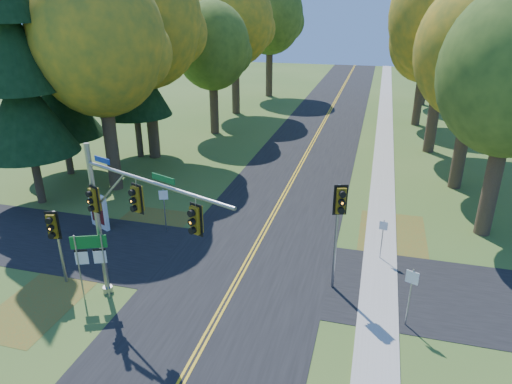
% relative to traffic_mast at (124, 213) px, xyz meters
% --- Properties ---
extents(ground, '(160.00, 160.00, 0.00)m').
position_rel_traffic_mast_xyz_m(ground, '(3.45, 2.21, -4.32)').
color(ground, '#365A1F').
rests_on(ground, ground).
extents(road_main, '(8.00, 160.00, 0.02)m').
position_rel_traffic_mast_xyz_m(road_main, '(3.45, 2.21, -4.31)').
color(road_main, black).
rests_on(road_main, ground).
extents(road_cross, '(60.00, 6.00, 0.02)m').
position_rel_traffic_mast_xyz_m(road_cross, '(3.45, 4.21, -4.31)').
color(road_cross, black).
rests_on(road_cross, ground).
extents(centerline_left, '(0.10, 160.00, 0.01)m').
position_rel_traffic_mast_xyz_m(centerline_left, '(3.35, 2.21, -4.30)').
color(centerline_left, gold).
rests_on(centerline_left, road_main).
extents(centerline_right, '(0.10, 160.00, 0.01)m').
position_rel_traffic_mast_xyz_m(centerline_right, '(3.55, 2.21, -4.30)').
color(centerline_right, gold).
rests_on(centerline_right, road_main).
extents(sidewalk_east, '(1.60, 160.00, 0.06)m').
position_rel_traffic_mast_xyz_m(sidewalk_east, '(9.65, 2.21, -4.29)').
color(sidewalk_east, '#9E998E').
rests_on(sidewalk_east, ground).
extents(leaf_patch_w_near, '(4.00, 6.00, 0.00)m').
position_rel_traffic_mast_xyz_m(leaf_patch_w_near, '(-3.05, 6.21, -4.32)').
color(leaf_patch_w_near, brown).
rests_on(leaf_patch_w_near, ground).
extents(leaf_patch_e, '(3.50, 8.00, 0.00)m').
position_rel_traffic_mast_xyz_m(leaf_patch_e, '(10.25, 8.21, -4.32)').
color(leaf_patch_e, brown).
rests_on(leaf_patch_e, ground).
extents(leaf_patch_w_far, '(3.00, 5.00, 0.00)m').
position_rel_traffic_mast_xyz_m(leaf_patch_w_far, '(-4.05, -0.79, -4.32)').
color(leaf_patch_w_far, brown).
rests_on(leaf_patch_w_far, ground).
extents(tree_w_a, '(8.00, 8.00, 14.15)m').
position_rel_traffic_mast_xyz_m(tree_w_a, '(-7.67, 11.60, 5.16)').
color(tree_w_a, '#38281C').
rests_on(tree_w_a, ground).
extents(tree_w_b, '(8.60, 8.60, 15.38)m').
position_rel_traffic_mast_xyz_m(tree_w_b, '(-8.27, 18.50, 6.05)').
color(tree_w_b, '#38281C').
rests_on(tree_w_b, ground).
extents(tree_e_b, '(7.60, 7.60, 13.33)m').
position_rel_traffic_mast_xyz_m(tree_e_b, '(14.42, 17.79, 4.58)').
color(tree_e_b, '#38281C').
rests_on(tree_e_b, ground).
extents(tree_w_c, '(6.80, 6.80, 11.91)m').
position_rel_traffic_mast_xyz_m(tree_w_c, '(-6.08, 26.68, 3.62)').
color(tree_w_c, '#38281C').
rests_on(tree_w_c, ground).
extents(tree_e_c, '(8.80, 8.80, 15.79)m').
position_rel_traffic_mast_xyz_m(tree_e_c, '(13.34, 25.90, 6.34)').
color(tree_e_c, '#38281C').
rests_on(tree_e_c, ground).
extents(tree_w_d, '(8.20, 8.20, 14.56)m').
position_rel_traffic_mast_xyz_m(tree_w_d, '(-6.67, 35.40, 5.46)').
color(tree_w_d, '#38281C').
rests_on(tree_w_d, ground).
extents(tree_e_d, '(7.00, 7.00, 12.32)m').
position_rel_traffic_mast_xyz_m(tree_e_d, '(12.72, 35.08, 3.92)').
color(tree_e_d, '#38281C').
rests_on(tree_e_d, ground).
extents(tree_w_e, '(8.40, 8.40, 14.97)m').
position_rel_traffic_mast_xyz_m(tree_w_e, '(-5.47, 46.30, 5.75)').
color(tree_w_e, '#38281C').
rests_on(tree_w_e, ground).
extents(tree_e_e, '(7.80, 7.80, 13.74)m').
position_rel_traffic_mast_xyz_m(tree_e_e, '(13.93, 45.79, 4.87)').
color(tree_e_e, '#38281C').
rests_on(tree_e_e, ground).
extents(pine_a, '(5.60, 5.60, 19.48)m').
position_rel_traffic_mast_xyz_m(pine_a, '(-11.05, 8.21, 4.86)').
color(pine_a, '#38281C').
rests_on(pine_a, ground).
extents(pine_b, '(5.60, 5.60, 17.31)m').
position_rel_traffic_mast_xyz_m(pine_b, '(-12.55, 13.21, 3.84)').
color(pine_b, '#38281C').
rests_on(pine_b, ground).
extents(pine_c, '(5.60, 5.60, 20.56)m').
position_rel_traffic_mast_xyz_m(pine_c, '(-9.55, 18.21, 5.37)').
color(pine_c, '#38281C').
rests_on(pine_c, ground).
extents(traffic_mast, '(6.95, 2.87, 6.72)m').
position_rel_traffic_mast_xyz_m(traffic_mast, '(0.00, 0.00, 0.00)').
color(traffic_mast, gray).
rests_on(traffic_mast, ground).
extents(east_signal_pole, '(0.55, 0.66, 4.96)m').
position_rel_traffic_mast_xyz_m(east_signal_pole, '(7.73, 3.46, -0.56)').
color(east_signal_pole, gray).
rests_on(east_signal_pole, ground).
extents(ped_signal_pole, '(0.56, 0.66, 3.58)m').
position_rel_traffic_mast_xyz_m(ped_signal_pole, '(-3.93, 0.74, -1.66)').
color(ped_signal_pole, gray).
rests_on(ped_signal_pole, ground).
extents(route_sign_cluster, '(1.34, 0.59, 3.08)m').
position_rel_traffic_mast_xyz_m(route_sign_cluster, '(-1.89, 0.18, -2.15)').
color(route_sign_cluster, gray).
rests_on(route_sign_cluster, ground).
extents(info_kiosk, '(1.41, 0.79, 2.02)m').
position_rel_traffic_mast_xyz_m(info_kiosk, '(-5.48, 6.09, -3.32)').
color(info_kiosk, white).
rests_on(info_kiosk, ground).
extents(reg_sign_e_north, '(0.40, 0.11, 2.10)m').
position_rel_traffic_mast_xyz_m(reg_sign_e_north, '(9.64, 6.68, -2.88)').
color(reg_sign_e_north, gray).
rests_on(reg_sign_e_north, ground).
extents(reg_sign_e_south, '(0.46, 0.22, 2.53)m').
position_rel_traffic_mast_xyz_m(reg_sign_e_south, '(10.70, 1.80, -2.59)').
color(reg_sign_e_south, gray).
rests_on(reg_sign_e_south, ground).
extents(reg_sign_w, '(0.46, 0.19, 2.50)m').
position_rel_traffic_mast_xyz_m(reg_sign_w, '(-1.75, 6.62, -2.61)').
color(reg_sign_w, gray).
rests_on(reg_sign_w, ground).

